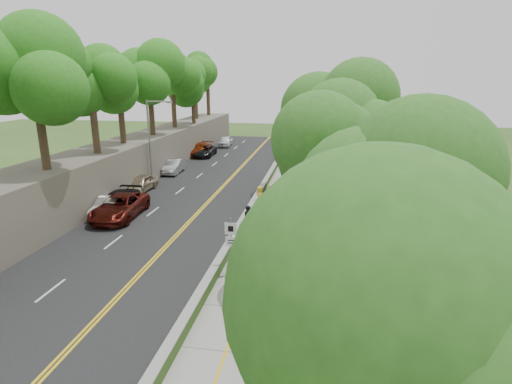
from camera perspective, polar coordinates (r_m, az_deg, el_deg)
The scene contains 25 objects.
ground at distance 24.10m, azimuth -4.35°, elevation -8.31°, with size 140.00×140.00×0.00m, color #33511E.
road at distance 39.15m, azimuth -6.85°, elevation 1.21°, with size 11.20×66.00×0.04m, color black.
sidewalk at distance 37.74m, azimuth 4.82°, elevation 0.72°, with size 4.20×66.00×0.05m, color gray.
jersey_barrier at distance 37.91m, azimuth 1.37°, elevation 1.27°, with size 0.42×66.00×0.60m, color #69C927.
rock_embankment at distance 41.69m, azimuth -17.73°, elevation 4.26°, with size 5.00×66.00×4.00m, color #595147.
chainlink_fence at distance 37.40m, azimuth 8.07°, elevation 2.02°, with size 0.04×66.00×2.00m, color slate.
trees_embankment at distance 40.72m, azimuth -18.11°, elevation 16.04°, with size 6.40×66.00×13.00m, color #30801E, non-canonical shape.
trees_fenceside at distance 36.47m, azimuth 12.19°, elevation 11.04°, with size 7.00×66.00×14.00m, color #367324, non-canonical shape.
streetlight at distance 39.07m, azimuth -14.70°, elevation 7.69°, with size 2.52×0.22×8.00m.
signpost at distance 20.41m, azimuth -3.59°, elevation -6.91°, with size 0.62×0.09×3.10m.
construction_barrel at distance 45.88m, azimuth 7.93°, elevation 4.03°, with size 0.62×0.62×1.02m, color orange.
concrete_block at distance 26.16m, azimuth 4.05°, elevation -5.13°, with size 1.34×1.00×0.89m, color slate.
car_1 at distance 31.73m, azimuth -20.25°, elevation -1.82°, with size 1.50×4.29×1.41m, color silver.
car_2 at distance 30.80m, azimuth -18.89°, elevation -1.99°, with size 2.72×5.91×1.64m, color #571510.
car_3 at distance 32.09m, azimuth -19.21°, elevation -1.42°, with size 2.13×5.24×1.52m, color black.
car_4 at distance 37.44m, azimuth -16.15°, elevation 1.20°, with size 1.73×4.30×1.46m, color tan.
car_5 at distance 44.01m, azimuth -11.61°, elevation 3.62°, with size 1.52×4.36×1.44m, color #989A9E.
car_6 at distance 52.97m, azimuth -7.38°, elevation 5.84°, with size 2.35×5.09×1.41m, color black.
car_7 at distance 53.65m, azimuth -8.06°, elevation 6.04°, with size 2.23×5.50×1.59m, color #95340F.
car_8 at distance 60.70m, azimuth -4.39°, elevation 7.26°, with size 1.82×4.52×1.54m, color white.
painter_0 at distance 31.35m, azimuth 0.56°, elevation -0.68°, with size 0.85×0.55×1.74m, color gold.
painter_1 at distance 24.83m, azimuth -0.30°, elevation -5.23°, with size 0.63×0.41×1.73m, color white.
painter_2 at distance 26.78m, azimuth -1.06°, elevation -3.69°, with size 0.82×0.64×1.68m, color black.
painter_3 at distance 32.10m, azimuth 2.04°, elevation -0.43°, with size 1.03×0.59×1.59m, color brown.
person_far at distance 41.63m, azimuth 5.71°, elevation 3.45°, with size 1.06×0.44×1.80m, color black.
Camera 1 is at (5.39, -21.33, 9.85)m, focal length 28.00 mm.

